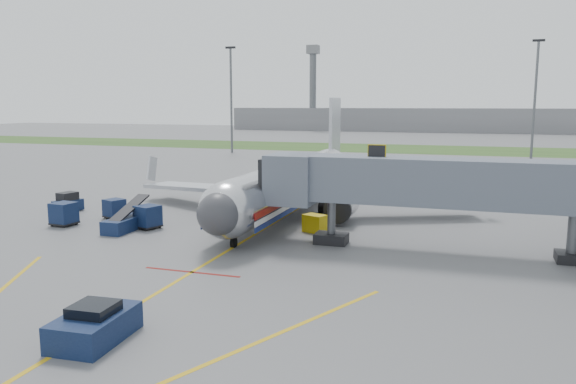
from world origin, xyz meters
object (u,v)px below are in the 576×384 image
(pushback_tug, at_px, (95,325))
(belt_loader, at_px, (125,223))
(ramp_worker, at_px, (214,223))
(baggage_tug, at_px, (68,203))
(airliner, at_px, (293,182))

(pushback_tug, xyz_separation_m, belt_loader, (-10.52, 17.65, -0.06))
(pushback_tug, relative_size, belt_loader, 0.78)
(ramp_worker, bearing_deg, pushback_tug, -133.48)
(pushback_tug, height_order, belt_loader, belt_loader)
(baggage_tug, bearing_deg, ramp_worker, -13.32)
(belt_loader, relative_size, ramp_worker, 2.97)
(baggage_tug, height_order, ramp_worker, baggage_tug)
(belt_loader, bearing_deg, ramp_worker, 9.38)
(ramp_worker, bearing_deg, belt_loader, 134.86)
(belt_loader, height_order, ramp_worker, belt_loader)
(airliner, height_order, ramp_worker, airliner)
(airliner, distance_m, pushback_tug, 28.93)
(airliner, height_order, pushback_tug, airliner)
(pushback_tug, bearing_deg, airliner, 91.31)
(baggage_tug, bearing_deg, belt_loader, -28.07)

